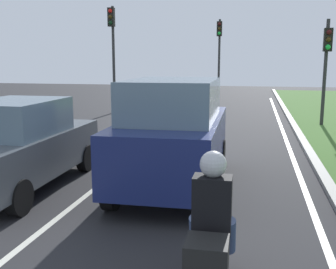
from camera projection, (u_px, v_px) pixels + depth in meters
The scene contains 11 objects.
ground_plane at pixel (180, 137), 14.15m from camera, with size 60.00×60.00×0.00m, color #262628.
lane_line_center at pixel (161, 136), 14.30m from camera, with size 0.12×32.00×0.01m, color silver.
lane_line_right_edge at pixel (287, 141), 13.41m from camera, with size 0.12×32.00×0.01m, color silver.
curb_right at pixel (303, 140), 13.29m from camera, with size 0.24×48.00×0.12m, color #9E9B93.
car_suv_ahead at pixel (174, 133), 8.36m from camera, with size 2.06×4.54×2.28m.
car_sedan_left_lane at pixel (20, 145), 8.39m from camera, with size 1.90×4.33×1.86m.
motorcycle at pixel (211, 260), 4.27m from camera, with size 0.41×1.90×1.01m.
rider_person at pixel (212, 202), 4.20m from camera, with size 0.50×0.40×1.16m.
traffic_light_near_right at pixel (327, 56), 15.97m from camera, with size 0.32×0.50×4.26m.
traffic_light_overhead_left at pixel (112, 40), 20.19m from camera, with size 0.32×0.50×5.32m.
traffic_light_far_median at pixel (219, 46), 25.35m from camera, with size 0.32×0.50×5.20m.
Camera 1 is at (2.52, 0.32, 2.64)m, focal length 43.17 mm.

